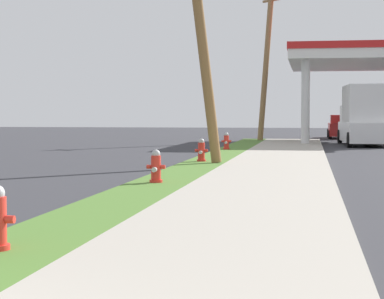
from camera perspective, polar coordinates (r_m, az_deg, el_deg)
The scene contains 7 objects.
fire_hydrant_second at distance 15.66m, azimuth -2.95°, elevation -1.50°, with size 0.42×0.38×0.74m.
fire_hydrant_third at distance 22.60m, azimuth 0.76°, elevation -0.14°, with size 0.42×0.37×0.74m.
fire_hydrant_fourth at distance 30.23m, azimuth 2.81°, elevation 0.63°, with size 0.42×0.37×0.74m.
utility_pole_midground at distance 21.91m, azimuth 0.68°, elevation 10.03°, with size 1.82×1.01×8.32m.
utility_pole_background at distance 41.00m, azimuth 6.04°, elevation 6.92°, with size 1.45×1.37×8.64m.
car_red_by_near_pump at distance 48.59m, azimuth 12.13°, elevation 1.76°, with size 1.94×4.50×1.57m.
truck_white_at_forecourt at distance 37.59m, azimuth 13.76°, elevation 2.58°, with size 2.40×6.49×3.11m.
Camera 1 is at (4.01, -3.21, 1.65)m, focal length 65.59 mm.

